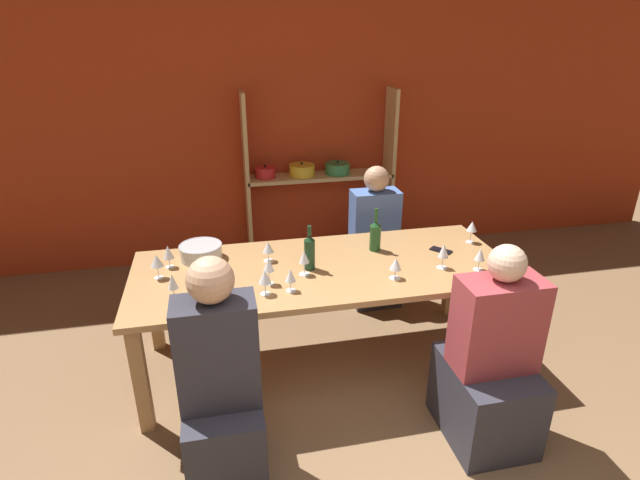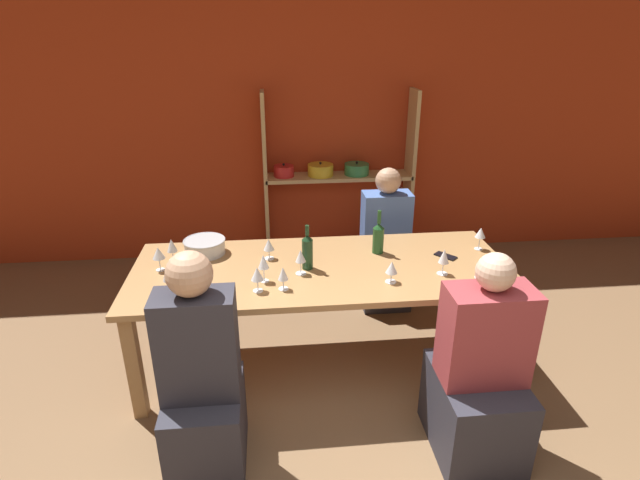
{
  "view_description": "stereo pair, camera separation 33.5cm",
  "coord_description": "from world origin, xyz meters",
  "views": [
    {
      "loc": [
        -0.62,
        -1.06,
        2.24
      ],
      "look_at": [
        0.03,
        1.96,
        0.91
      ],
      "focal_mm": 28.0,
      "sensor_mm": 36.0,
      "label": 1
    },
    {
      "loc": [
        -0.29,
        -1.11,
        2.24
      ],
      "look_at": [
        0.03,
        1.96,
        0.91
      ],
      "focal_mm": 28.0,
      "sensor_mm": 36.0,
      "label": 2
    }
  ],
  "objects": [
    {
      "name": "wine_glass_red_d",
      "position": [
        -0.39,
        1.56,
        0.87
      ],
      "size": [
        0.08,
        0.08,
        0.16
      ],
      "color": "white",
      "rests_on": "dining_table"
    },
    {
      "name": "person_far_a",
      "position": [
        0.66,
        2.69,
        0.44
      ],
      "size": [
        0.4,
        0.5,
        1.2
      ],
      "rotation": [
        0.0,
        0.0,
        3.14
      ],
      "color": "#2D2D38",
      "rests_on": "ground_plane"
    },
    {
      "name": "wine_glass_red_a",
      "position": [
        0.44,
        1.6,
        0.86
      ],
      "size": [
        0.07,
        0.07,
        0.14
      ],
      "color": "white",
      "rests_on": "dining_table"
    },
    {
      "name": "wine_glass_white_a",
      "position": [
        -0.24,
        1.57,
        0.86
      ],
      "size": [
        0.06,
        0.06,
        0.15
      ],
      "color": "white",
      "rests_on": "dining_table"
    },
    {
      "name": "wine_glass_empty_b",
      "position": [
        -1.03,
        1.91,
        0.88
      ],
      "size": [
        0.08,
        0.08,
        0.16
      ],
      "color": "white",
      "rests_on": "dining_table"
    },
    {
      "name": "shelf_unit",
      "position": [
        0.39,
        3.63,
        0.61
      ],
      "size": [
        1.47,
        0.3,
        1.7
      ],
      "color": "tan",
      "rests_on": "ground_plane"
    },
    {
      "name": "mixing_bowl",
      "position": [
        -0.77,
        2.15,
        0.82
      ],
      "size": [
        0.29,
        0.29,
        0.11
      ],
      "color": "#B7BABC",
      "rests_on": "dining_table"
    },
    {
      "name": "cell_phone",
      "position": [
        0.9,
        1.92,
        0.77
      ],
      "size": [
        0.15,
        0.16,
        0.01
      ],
      "color": "black",
      "rests_on": "dining_table"
    },
    {
      "name": "wine_glass_red_f",
      "position": [
        -0.92,
        1.58,
        0.89
      ],
      "size": [
        0.06,
        0.06,
        0.18
      ],
      "color": "white",
      "rests_on": "dining_table"
    },
    {
      "name": "dining_table",
      "position": [
        0.03,
        1.86,
        0.68
      ],
      "size": [
        2.51,
        1.01,
        0.76
      ],
      "color": "#AD7F4C",
      "rests_on": "ground_plane"
    },
    {
      "name": "wine_glass_red_c",
      "position": [
        -0.97,
        2.06,
        0.87
      ],
      "size": [
        0.07,
        0.07,
        0.16
      ],
      "color": "white",
      "rests_on": "dining_table"
    },
    {
      "name": "wine_glass_red_b",
      "position": [
        -0.12,
        1.77,
        0.88
      ],
      "size": [
        0.07,
        0.07,
        0.17
      ],
      "color": "white",
      "rests_on": "dining_table"
    },
    {
      "name": "wall_back_red",
      "position": [
        0.0,
        3.83,
        1.35
      ],
      "size": [
        8.8,
        0.06,
        2.7
      ],
      "color": "#B23819",
      "rests_on": "ground_plane"
    },
    {
      "name": "wine_bottle_green",
      "position": [
        -0.07,
        1.84,
        0.89
      ],
      "size": [
        0.07,
        0.07,
        0.3
      ],
      "color": "#19381E",
      "rests_on": "dining_table"
    },
    {
      "name": "person_near_b",
      "position": [
        0.8,
        0.99,
        0.44
      ],
      "size": [
        0.45,
        0.57,
        1.22
      ],
      "color": "#2D2D38",
      "rests_on": "ground_plane"
    },
    {
      "name": "wine_glass_red_g",
      "position": [
        -0.35,
        1.69,
        0.89
      ],
      "size": [
        0.07,
        0.07,
        0.18
      ],
      "color": "white",
      "rests_on": "dining_table"
    },
    {
      "name": "wine_glass_white_b",
      "position": [
        -0.32,
        2.02,
        0.86
      ],
      "size": [
        0.07,
        0.07,
        0.14
      ],
      "color": "white",
      "rests_on": "dining_table"
    },
    {
      "name": "wine_glass_white_c",
      "position": [
        1.01,
        1.59,
        0.87
      ],
      "size": [
        0.07,
        0.07,
        0.16
      ],
      "color": "white",
      "rests_on": "dining_table"
    },
    {
      "name": "person_near_a",
      "position": [
        -0.69,
        1.03,
        0.48
      ],
      "size": [
        0.4,
        0.5,
        1.28
      ],
      "color": "#2D2D38",
      "rests_on": "ground_plane"
    },
    {
      "name": "wine_glass_red_e",
      "position": [
        0.79,
        1.67,
        0.88
      ],
      "size": [
        0.07,
        0.07,
        0.18
      ],
      "color": "white",
      "rests_on": "dining_table"
    },
    {
      "name": "wine_bottle_dark",
      "position": [
        0.45,
        2.04,
        0.88
      ],
      "size": [
        0.08,
        0.08,
        0.31
      ],
      "color": "#1E4C23",
      "rests_on": "dining_table"
    },
    {
      "name": "wine_glass_empty_a",
      "position": [
        1.18,
        2.02,
        0.89
      ],
      "size": [
        0.07,
        0.07,
        0.17
      ],
      "color": "white",
      "rests_on": "dining_table"
    }
  ]
}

